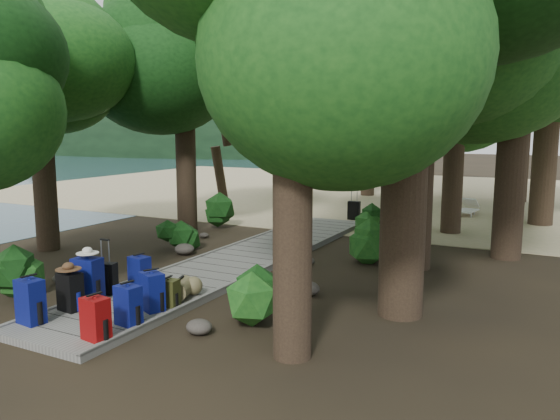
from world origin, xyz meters
The scene contains 48 objects.
ground centered at (0.00, 0.00, 0.00)m, with size 120.00×120.00×0.00m, color #2D2416.
sand_beach centered at (0.00, 16.00, 0.01)m, with size 40.00×22.00×0.02m, color tan.
water_bay centered at (-32.00, 25.00, 0.00)m, with size 50.00×60.00×0.02m, color #264550.
distant_hill centered at (-40.00, 48.00, 0.00)m, with size 32.00×16.00×12.00m, color black.
boardwalk centered at (0.00, 1.00, 0.06)m, with size 2.00×12.00×0.12m, color slate.
backpack_left_a centered at (-0.68, -4.44, 0.52)m, with size 0.42×0.30×0.79m, color navy, non-canonical shape.
backpack_left_b centered at (-0.61, -3.71, 0.48)m, with size 0.39×0.28×0.72m, color black, non-canonical shape.
backpack_left_c centered at (-0.71, -3.22, 0.56)m, with size 0.47×0.34×0.88m, color navy, non-canonical shape.
backpack_left_d centered at (-0.68, -1.92, 0.42)m, with size 0.40×0.29×0.60m, color navy, non-canonical shape.
backpack_right_a centered at (0.75, -4.46, 0.47)m, with size 0.39×0.28×0.70m, color #8E0709, non-canonical shape.
backpack_right_b centered at (0.74, -3.78, 0.47)m, with size 0.39×0.27×0.70m, color navy, non-canonical shape.
backpack_right_c centered at (0.61, -3.06, 0.48)m, with size 0.42×0.30×0.72m, color navy, non-canonical shape.
backpack_right_d centered at (0.72, -2.76, 0.38)m, with size 0.34×0.25×0.52m, color #41431C, non-canonical shape.
duffel_right_khaki centered at (0.65, -2.32, 0.30)m, with size 0.36×0.54×0.36m, color olive, non-canonical shape.
suitcase_on_boardwalk centered at (-0.76, -2.73, 0.41)m, with size 0.38×0.21×0.59m, color black, non-canonical shape.
lone_suitcase_on_sand centered at (0.32, 7.82, 0.34)m, with size 0.41×0.23×0.64m, color black, non-canonical shape.
hat_brown centered at (-0.59, -3.74, 0.91)m, with size 0.42×0.42×0.13m, color #51351E, non-canonical shape.
hat_white centered at (-0.69, -3.22, 1.07)m, with size 0.39×0.39×0.13m, color silver, non-canonical shape.
kayak centered at (-3.51, 10.70, 0.17)m, with size 0.66×3.01×0.30m, color #9E160D.
sun_lounger centered at (3.66, 10.61, 0.30)m, with size 0.57×1.76×0.57m, color silver, non-canonical shape.
tree_right_a centered at (3.45, -3.43, 3.90)m, with size 4.67×4.67×7.79m, color black, non-canonical shape.
tree_right_c centered at (3.79, 2.28, 5.01)m, with size 5.79×5.79×10.01m, color black, non-canonical shape.
tree_right_d centered at (5.56, 4.28, 5.11)m, with size 5.57×5.57×10.21m, color black, non-canonical shape.
tree_right_e centered at (3.74, 6.97, 4.33)m, with size 4.81×4.81×8.65m, color black, non-canonical shape.
tree_right_f centered at (6.12, 9.79, 5.47)m, with size 6.12×6.12×10.94m, color black, non-canonical shape.
tree_left_b centered at (-5.30, -0.27, 4.17)m, with size 4.64×4.64×8.35m, color black, non-canonical shape.
tree_left_c centered at (-3.73, 3.70, 4.46)m, with size 5.13×5.13×8.93m, color black, non-canonical shape.
tree_back_a centered at (-1.48, 14.69, 4.49)m, with size 5.19×5.19×8.98m, color black, non-canonical shape.
tree_back_b centered at (2.06, 16.06, 4.87)m, with size 5.45×5.45×9.73m, color black, non-canonical shape.
tree_back_c centered at (5.08, 15.51, 4.29)m, with size 4.76×4.76×8.57m, color black, non-canonical shape.
tree_back_d centered at (-5.00, 14.45, 3.62)m, with size 4.35×4.35×7.25m, color black, non-canonical shape.
palm_right_a centered at (2.76, 5.94, 3.82)m, with size 4.48×4.48×7.64m, color #144212, non-canonical shape.
palm_right_b centered at (5.36, 11.47, 4.00)m, with size 4.14×4.14×8.00m, color #144212, non-canonical shape.
palm_right_c centered at (1.91, 11.99, 3.41)m, with size 4.28×4.28×6.82m, color #144212, non-canonical shape.
palm_left_a centered at (-4.68, 6.89, 3.78)m, with size 4.76×4.76×7.57m, color #144212, non-canonical shape.
rock_left_a centered at (-1.84, -3.65, 0.11)m, with size 0.39×0.35×0.22m, color #4C473F, non-canonical shape.
rock_left_b centered at (-2.38, -2.37, 0.11)m, with size 0.39×0.35×0.22m, color #4C473F, non-canonical shape.
rock_left_c centered at (-1.72, 0.89, 0.14)m, with size 0.52×0.46×0.28m, color #4C473F, non-canonical shape.
rock_left_d centered at (-2.52, 2.87, 0.08)m, with size 0.28×0.25×0.16m, color #4C473F, non-canonical shape.
rock_right_a centered at (1.79, -3.35, 0.12)m, with size 0.42×0.38×0.23m, color #4C473F, non-canonical shape.
rock_right_b centered at (2.46, -0.77, 0.14)m, with size 0.51×0.46×0.28m, color #4C473F, non-canonical shape.
rock_right_c centered at (1.48, 1.43, 0.09)m, with size 0.31×0.28×0.17m, color #4C473F, non-canonical shape.
shrub_left_a centered at (-2.37, -3.37, 0.43)m, with size 0.96×0.96×0.87m, color #144515, non-canonical shape.
shrub_left_b centered at (-2.18, 1.18, 0.37)m, with size 0.83×0.83×0.74m, color #144515, non-canonical shape.
shrub_left_c centered at (-2.97, 4.48, 0.55)m, with size 1.22×1.22×1.09m, color #144515, non-canonical shape.
shrub_right_a centered at (2.27, -2.57, 0.45)m, with size 1.00×1.00×0.90m, color #144515, non-canonical shape.
shrub_right_b centered at (2.59, 2.34, 0.52)m, with size 1.15×1.15×1.03m, color #144515, non-canonical shape.
shrub_right_c centered at (1.61, 6.00, 0.41)m, with size 0.91×0.91×0.82m, color #144515, non-canonical shape.
Camera 1 is at (6.66, -10.00, 3.21)m, focal length 35.00 mm.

